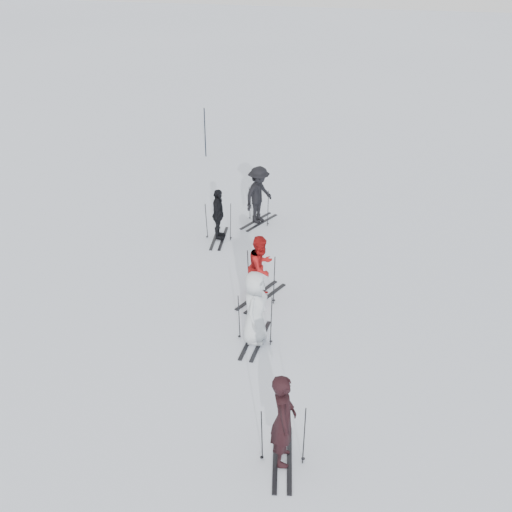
{
  "coord_description": "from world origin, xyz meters",
  "views": [
    {
      "loc": [
        3.29,
        -13.21,
        8.77
      ],
      "look_at": [
        0.0,
        1.0,
        1.0
      ],
      "focal_mm": 45.0,
      "sensor_mm": 36.0,
      "label": 1
    }
  ],
  "objects_px": {
    "skier_uphill_left": "(218,215)",
    "skier_uphill_far": "(259,196)",
    "skier_near_dark": "(283,421)",
    "piste_marker": "(205,133)",
    "skier_red": "(261,268)",
    "skier_grey": "(255,308)"
  },
  "relations": [
    {
      "from": "skier_red",
      "to": "skier_grey",
      "type": "bearing_deg",
      "value": -148.5
    },
    {
      "from": "skier_near_dark",
      "to": "piste_marker",
      "type": "relative_size",
      "value": 0.93
    },
    {
      "from": "skier_near_dark",
      "to": "skier_grey",
      "type": "relative_size",
      "value": 1.05
    },
    {
      "from": "skier_near_dark",
      "to": "skier_red",
      "type": "distance_m",
      "value": 5.64
    },
    {
      "from": "skier_near_dark",
      "to": "skier_uphill_left",
      "type": "distance_m",
      "value": 9.18
    },
    {
      "from": "skier_uphill_left",
      "to": "skier_uphill_far",
      "type": "bearing_deg",
      "value": -39.33
    },
    {
      "from": "skier_grey",
      "to": "skier_uphill_far",
      "type": "xyz_separation_m",
      "value": [
        -1.37,
        6.39,
        0.04
      ]
    },
    {
      "from": "skier_uphill_left",
      "to": "skier_near_dark",
      "type": "bearing_deg",
      "value": -163.74
    },
    {
      "from": "skier_near_dark",
      "to": "skier_red",
      "type": "height_order",
      "value": "skier_near_dark"
    },
    {
      "from": "skier_red",
      "to": "skier_uphill_left",
      "type": "xyz_separation_m",
      "value": [
        -2.0,
        3.04,
        -0.07
      ]
    },
    {
      "from": "piste_marker",
      "to": "skier_red",
      "type": "bearing_deg",
      "value": -65.71
    },
    {
      "from": "skier_near_dark",
      "to": "skier_uphill_far",
      "type": "distance_m",
      "value": 10.25
    },
    {
      "from": "skier_grey",
      "to": "piste_marker",
      "type": "distance_m",
      "value": 13.11
    },
    {
      "from": "skier_uphill_left",
      "to": "skier_grey",
      "type": "bearing_deg",
      "value": -162.08
    },
    {
      "from": "skier_near_dark",
      "to": "skier_uphill_far",
      "type": "bearing_deg",
      "value": 4.8
    },
    {
      "from": "skier_uphill_left",
      "to": "piste_marker",
      "type": "relative_size",
      "value": 0.79
    },
    {
      "from": "skier_red",
      "to": "skier_uphill_far",
      "type": "height_order",
      "value": "skier_uphill_far"
    },
    {
      "from": "skier_grey",
      "to": "skier_uphill_left",
      "type": "relative_size",
      "value": 1.12
    },
    {
      "from": "skier_red",
      "to": "piste_marker",
      "type": "xyz_separation_m",
      "value": [
        -4.62,
        10.25,
        0.14
      ]
    },
    {
      "from": "skier_red",
      "to": "skier_uphill_left",
      "type": "height_order",
      "value": "skier_red"
    },
    {
      "from": "skier_grey",
      "to": "piste_marker",
      "type": "bearing_deg",
      "value": 24.1
    },
    {
      "from": "skier_near_dark",
      "to": "piste_marker",
      "type": "bearing_deg",
      "value": 11.28
    }
  ]
}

